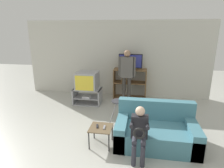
# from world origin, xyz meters

# --- Properties ---
(ground_plane) EXTENTS (18.00, 18.00, 0.00)m
(ground_plane) POSITION_xyz_m (0.00, 0.00, 0.00)
(ground_plane) COLOR #B7B7AD
(wall_back) EXTENTS (6.40, 0.06, 2.60)m
(wall_back) POSITION_xyz_m (0.00, 3.85, 1.30)
(wall_back) COLOR beige
(wall_back) RESTS_ON ground_plane
(tv_stand) EXTENTS (0.86, 0.54, 0.49)m
(tv_stand) POSITION_xyz_m (-0.77, 2.85, 0.24)
(tv_stand) COLOR #A8A8AD
(tv_stand) RESTS_ON ground_plane
(television_main) EXTENTS (0.64, 0.67, 0.53)m
(television_main) POSITION_xyz_m (-0.76, 2.86, 0.76)
(television_main) COLOR #9E9EA3
(television_main) RESTS_ON tv_stand
(media_shelf) EXTENTS (1.10, 0.43, 1.02)m
(media_shelf) POSITION_xyz_m (0.52, 3.57, 0.52)
(media_shelf) COLOR brown
(media_shelf) RESTS_ON ground_plane
(television_flat) EXTENTS (0.78, 0.20, 0.51)m
(television_flat) POSITION_xyz_m (0.52, 3.54, 1.26)
(television_flat) COLOR black
(television_flat) RESTS_ON media_shelf
(folding_stool) EXTENTS (0.46, 0.43, 0.58)m
(folding_stool) POSITION_xyz_m (0.38, 1.76, 0.48)
(folding_stool) COLOR #99999E
(folding_stool) RESTS_ON ground_plane
(snack_table) EXTENTS (0.45, 0.45, 0.39)m
(snack_table) POSITION_xyz_m (0.14, 0.70, 0.34)
(snack_table) COLOR brown
(snack_table) RESTS_ON ground_plane
(remote_control_black) EXTENTS (0.07, 0.15, 0.02)m
(remote_control_black) POSITION_xyz_m (0.07, 0.72, 0.40)
(remote_control_black) COLOR #232328
(remote_control_black) RESTS_ON snack_table
(remote_control_white) EXTENTS (0.05, 0.15, 0.02)m
(remote_control_white) POSITION_xyz_m (0.22, 0.70, 0.40)
(remote_control_white) COLOR gray
(remote_control_white) RESTS_ON snack_table
(couch) EXTENTS (1.61, 0.97, 0.82)m
(couch) POSITION_xyz_m (1.24, 0.96, 0.27)
(couch) COLOR teal
(couch) RESTS_ON ground_plane
(person_standing_adult) EXTENTS (0.53, 0.21, 1.70)m
(person_standing_adult) POSITION_xyz_m (0.45, 3.08, 1.04)
(person_standing_adult) COLOR #3D3833
(person_standing_adult) RESTS_ON ground_plane
(person_seated_child) EXTENTS (0.33, 0.43, 0.98)m
(person_seated_child) POSITION_xyz_m (0.91, 0.40, 0.57)
(person_seated_child) COLOR #2D2D38
(person_seated_child) RESTS_ON ground_plane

